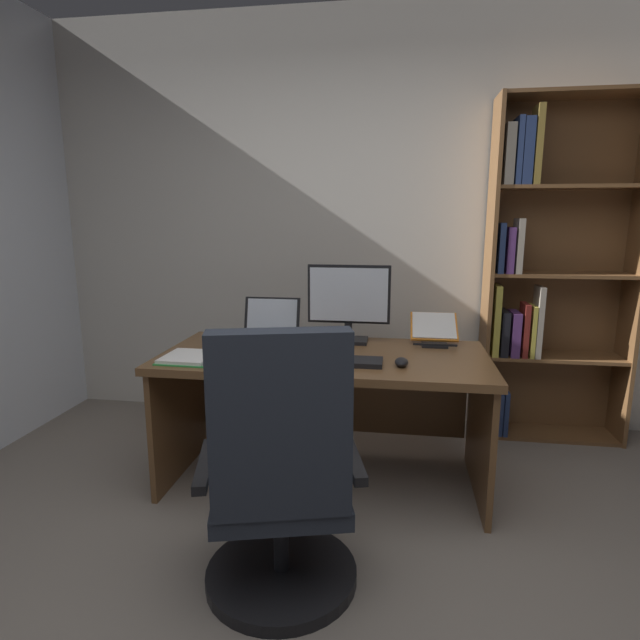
{
  "coord_description": "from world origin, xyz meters",
  "views": [
    {
      "loc": [
        0.12,
        -1.25,
        1.42
      ],
      "look_at": [
        -0.26,
        1.26,
        0.91
      ],
      "focal_mm": 28.65,
      "sensor_mm": 36.0,
      "label": 1
    }
  ],
  "objects_px": {
    "desk": "(326,383)",
    "pen": "(288,347)",
    "laptop": "(268,330)",
    "computer_mouse": "(401,362)",
    "open_binder": "(212,359)",
    "bookshelf": "(542,277)",
    "notepad": "(284,349)",
    "reading_stand_with_book": "(434,329)",
    "office_chair": "(281,488)",
    "monitor": "(349,304)",
    "keyboard": "(339,361)"
  },
  "relations": [
    {
      "from": "office_chair",
      "to": "notepad",
      "type": "bearing_deg",
      "value": 86.83
    },
    {
      "from": "reading_stand_with_book",
      "to": "pen",
      "type": "relative_size",
      "value": 1.97
    },
    {
      "from": "desk",
      "to": "office_chair",
      "type": "height_order",
      "value": "office_chair"
    },
    {
      "from": "monitor",
      "to": "reading_stand_with_book",
      "type": "bearing_deg",
      "value": 7.3
    },
    {
      "from": "notepad",
      "to": "keyboard",
      "type": "bearing_deg",
      "value": -33.44
    },
    {
      "from": "bookshelf",
      "to": "laptop",
      "type": "bearing_deg",
      "value": -161.64
    },
    {
      "from": "office_chair",
      "to": "notepad",
      "type": "relative_size",
      "value": 5.07
    },
    {
      "from": "desk",
      "to": "open_binder",
      "type": "bearing_deg",
      "value": -150.5
    },
    {
      "from": "desk",
      "to": "open_binder",
      "type": "xyz_separation_m",
      "value": [
        -0.53,
        -0.3,
        0.2
      ]
    },
    {
      "from": "keyboard",
      "to": "computer_mouse",
      "type": "distance_m",
      "value": 0.3
    },
    {
      "from": "bookshelf",
      "to": "pen",
      "type": "distance_m",
      "value": 1.69
    },
    {
      "from": "keyboard",
      "to": "notepad",
      "type": "height_order",
      "value": "keyboard"
    },
    {
      "from": "monitor",
      "to": "notepad",
      "type": "height_order",
      "value": "monitor"
    },
    {
      "from": "notepad",
      "to": "bookshelf",
      "type": "bearing_deg",
      "value": 27.64
    },
    {
      "from": "computer_mouse",
      "to": "reading_stand_with_book",
      "type": "bearing_deg",
      "value": 70.24
    },
    {
      "from": "monitor",
      "to": "pen",
      "type": "relative_size",
      "value": 3.34
    },
    {
      "from": "office_chair",
      "to": "monitor",
      "type": "relative_size",
      "value": 2.28
    },
    {
      "from": "bookshelf",
      "to": "keyboard",
      "type": "xyz_separation_m",
      "value": [
        -1.17,
        -0.99,
        -0.32
      ]
    },
    {
      "from": "reading_stand_with_book",
      "to": "monitor",
      "type": "bearing_deg",
      "value": -172.7
    },
    {
      "from": "desk",
      "to": "open_binder",
      "type": "distance_m",
      "value": 0.64
    },
    {
      "from": "desk",
      "to": "pen",
      "type": "bearing_deg",
      "value": -169.61
    },
    {
      "from": "pen",
      "to": "keyboard",
      "type": "bearing_deg",
      "value": -35.15
    },
    {
      "from": "office_chair",
      "to": "pen",
      "type": "bearing_deg",
      "value": 85.65
    },
    {
      "from": "bookshelf",
      "to": "reading_stand_with_book",
      "type": "height_order",
      "value": "bookshelf"
    },
    {
      "from": "bookshelf",
      "to": "laptop",
      "type": "height_order",
      "value": "bookshelf"
    },
    {
      "from": "bookshelf",
      "to": "open_binder",
      "type": "distance_m",
      "value": 2.1
    },
    {
      "from": "computer_mouse",
      "to": "bookshelf",
      "type": "bearing_deg",
      "value": 48.87
    },
    {
      "from": "office_chair",
      "to": "computer_mouse",
      "type": "distance_m",
      "value": 0.89
    },
    {
      "from": "desk",
      "to": "pen",
      "type": "distance_m",
      "value": 0.29
    },
    {
      "from": "pen",
      "to": "desk",
      "type": "bearing_deg",
      "value": 10.39
    },
    {
      "from": "bookshelf",
      "to": "notepad",
      "type": "bearing_deg",
      "value": -152.36
    },
    {
      "from": "reading_stand_with_book",
      "to": "open_binder",
      "type": "height_order",
      "value": "reading_stand_with_book"
    },
    {
      "from": "laptop",
      "to": "open_binder",
      "type": "bearing_deg",
      "value": -107.69
    },
    {
      "from": "laptop",
      "to": "pen",
      "type": "relative_size",
      "value": 2.41
    },
    {
      "from": "monitor",
      "to": "keyboard",
      "type": "relative_size",
      "value": 1.11
    },
    {
      "from": "computer_mouse",
      "to": "open_binder",
      "type": "distance_m",
      "value": 0.93
    },
    {
      "from": "office_chair",
      "to": "laptop",
      "type": "bearing_deg",
      "value": 91.41
    },
    {
      "from": "reading_stand_with_book",
      "to": "computer_mouse",
      "type": "bearing_deg",
      "value": -109.76
    },
    {
      "from": "laptop",
      "to": "pen",
      "type": "xyz_separation_m",
      "value": [
        0.17,
        -0.24,
        -0.04
      ]
    },
    {
      "from": "open_binder",
      "to": "keyboard",
      "type": "bearing_deg",
      "value": 5.92
    },
    {
      "from": "bookshelf",
      "to": "reading_stand_with_book",
      "type": "bearing_deg",
      "value": -144.72
    },
    {
      "from": "reading_stand_with_book",
      "to": "keyboard",
      "type": "bearing_deg",
      "value": -133.48
    },
    {
      "from": "desk",
      "to": "laptop",
      "type": "relative_size",
      "value": 5.03
    },
    {
      "from": "monitor",
      "to": "notepad",
      "type": "distance_m",
      "value": 0.45
    },
    {
      "from": "computer_mouse",
      "to": "open_binder",
      "type": "xyz_separation_m",
      "value": [
        -0.93,
        -0.05,
        -0.01
      ]
    },
    {
      "from": "laptop",
      "to": "notepad",
      "type": "height_order",
      "value": "laptop"
    },
    {
      "from": "computer_mouse",
      "to": "notepad",
      "type": "xyz_separation_m",
      "value": [
        -0.62,
        0.21,
        -0.02
      ]
    },
    {
      "from": "laptop",
      "to": "pen",
      "type": "height_order",
      "value": "laptop"
    },
    {
      "from": "open_binder",
      "to": "reading_stand_with_book",
      "type": "bearing_deg",
      "value": 28.05
    },
    {
      "from": "monitor",
      "to": "open_binder",
      "type": "xyz_separation_m",
      "value": [
        -0.63,
        -0.5,
        -0.21
      ]
    }
  ]
}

